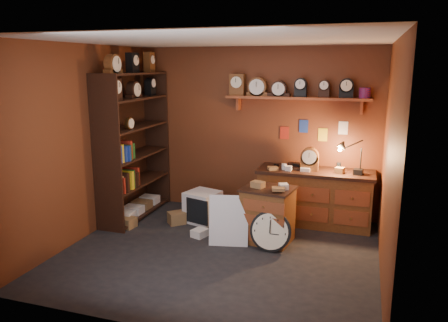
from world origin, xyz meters
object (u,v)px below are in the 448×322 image
shelving_unit (132,140)px  workbench (315,194)px  big_round_clock (270,231)px  low_cabinet (268,212)px

shelving_unit → workbench: size_ratio=1.48×
big_round_clock → shelving_unit: bearing=163.7°
big_round_clock → workbench: bearing=70.3°
workbench → big_round_clock: 1.29m
workbench → low_cabinet: workbench is taller
workbench → low_cabinet: size_ratio=2.02×
workbench → shelving_unit: bearing=-170.1°
shelving_unit → low_cabinet: 2.49m
low_cabinet → big_round_clock: (0.11, -0.29, -0.15)m
shelving_unit → workbench: bearing=9.9°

